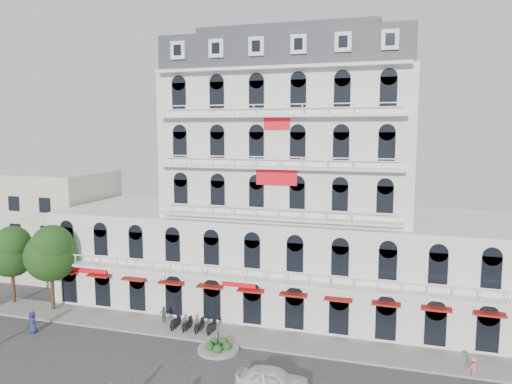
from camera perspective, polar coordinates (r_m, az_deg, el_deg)
name	(u,v)px	position (r m, az deg, el deg)	size (l,w,h in m)	color
sidewalk	(267,339)	(42.01, 1.21, -16.46)	(53.00, 4.00, 0.16)	gray
main_building	(293,203)	(47.72, 4.21, -1.23)	(45.00, 15.00, 25.80)	silver
flank_building_west	(48,223)	(63.77, -22.71, -3.25)	(14.00, 10.00, 12.00)	beige
traffic_island	(218,348)	(40.22, -4.33, -17.32)	(3.20, 3.20, 1.60)	gray
parked_scooter_row	(193,332)	(43.89, -7.17, -15.56)	(4.40, 1.80, 1.10)	black
tree_west_outer	(11,250)	(53.92, -26.18, -5.97)	(4.50, 4.48, 7.76)	#382314
tree_west_inner	(51,251)	(50.23, -22.40, -6.30)	(4.76, 4.76, 8.25)	#382314
parked_car	(272,379)	(34.53, 1.88, -20.63)	(1.92, 4.78, 1.63)	silver
pedestrian_left	(33,322)	(46.92, -24.18, -13.41)	(0.91, 0.59, 1.85)	navy
pedestrian_mid	(164,316)	(45.44, -10.46, -13.71)	(0.95, 0.39, 1.62)	#5E5B63
pedestrian_right	(473,368)	(39.05, 23.59, -17.91)	(0.97, 0.56, 1.50)	#CD6C7C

